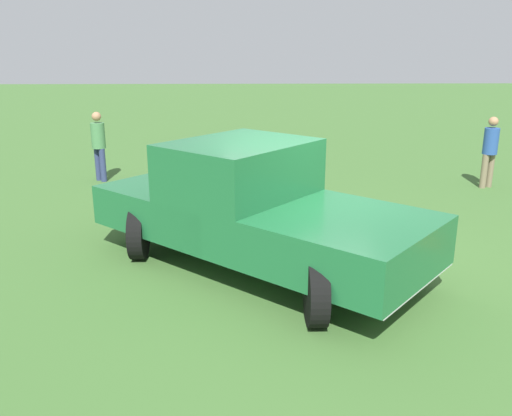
# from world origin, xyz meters

# --- Properties ---
(ground_plane) EXTENTS (80.00, 80.00, 0.00)m
(ground_plane) POSITION_xyz_m (0.00, 0.00, 0.00)
(ground_plane) COLOR #3D662D
(pickup_truck) EXTENTS (4.78, 5.06, 1.81)m
(pickup_truck) POSITION_xyz_m (0.34, -0.84, 0.94)
(pickup_truck) COLOR black
(pickup_truck) RESTS_ON ground_plane
(person_bystander) EXTENTS (0.45, 0.45, 1.64)m
(person_bystander) POSITION_xyz_m (-4.92, -4.31, 0.92)
(person_bystander) COLOR navy
(person_bystander) RESTS_ON ground_plane
(person_visitor) EXTENTS (0.43, 0.43, 1.61)m
(person_visitor) POSITION_xyz_m (-4.05, 4.62, 0.90)
(person_visitor) COLOR #7A6B51
(person_visitor) RESTS_ON ground_plane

